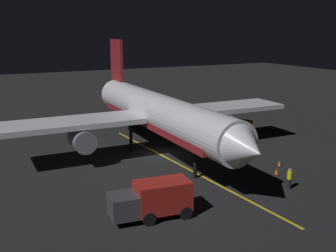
{
  "coord_description": "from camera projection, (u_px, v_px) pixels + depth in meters",
  "views": [
    {
      "loc": [
        17.24,
        35.66,
        12.48
      ],
      "look_at": [
        0.0,
        2.0,
        3.5
      ],
      "focal_mm": 43.23,
      "sensor_mm": 36.0,
      "label": 1
    }
  ],
  "objects": [
    {
      "name": "ground_crew_worker",
      "position": [
        289.0,
        179.0,
        32.41
      ],
      "size": [
        0.4,
        0.4,
        1.74
      ],
      "color": "black",
      "rests_on": "ground_plane"
    },
    {
      "name": "airliner",
      "position": [
        156.0,
        113.0,
        40.91
      ],
      "size": [
        30.71,
        32.92,
        11.39
      ],
      "color": "silver",
      "rests_on": "ground_plane"
    },
    {
      "name": "catering_truck",
      "position": [
        228.0,
        127.0,
        48.55
      ],
      "size": [
        4.31,
        6.17,
        2.15
      ],
      "color": "maroon",
      "rests_on": "ground_plane"
    },
    {
      "name": "apron_guide_stripe",
      "position": [
        182.0,
        166.0,
        38.15
      ],
      "size": [
        2.04,
        29.04,
        0.01
      ],
      "primitive_type": "cube",
      "rotation": [
        0.0,
        0.0,
        0.06
      ],
      "color": "gold",
      "rests_on": "ground_plane"
    },
    {
      "name": "traffic_cone_far",
      "position": [
        277.0,
        172.0,
        35.84
      ],
      "size": [
        0.5,
        0.5,
        0.55
      ],
      "color": "#EA590F",
      "rests_on": "ground_plane"
    },
    {
      "name": "traffic_cone_near_right",
      "position": [
        279.0,
        164.0,
        38.02
      ],
      "size": [
        0.5,
        0.5,
        0.55
      ],
      "color": "#EA590F",
      "rests_on": "ground_plane"
    },
    {
      "name": "traffic_cone_under_wing",
      "position": [
        173.0,
        195.0,
        30.75
      ],
      "size": [
        0.5,
        0.5,
        0.55
      ],
      "color": "#EA590F",
      "rests_on": "ground_plane"
    },
    {
      "name": "baggage_truck",
      "position": [
        154.0,
        200.0,
        27.39
      ],
      "size": [
        5.71,
        2.72,
        2.52
      ],
      "color": "maroon",
      "rests_on": "ground_plane"
    },
    {
      "name": "traffic_cone_near_left",
      "position": [
        220.0,
        161.0,
        38.87
      ],
      "size": [
        0.5,
        0.5,
        0.55
      ],
      "color": "#EA590F",
      "rests_on": "ground_plane"
    },
    {
      "name": "ground_plane",
      "position": [
        159.0,
        156.0,
        41.43
      ],
      "size": [
        180.0,
        180.0,
        0.2
      ],
      "primitive_type": "cube",
      "color": "black"
    }
  ]
}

